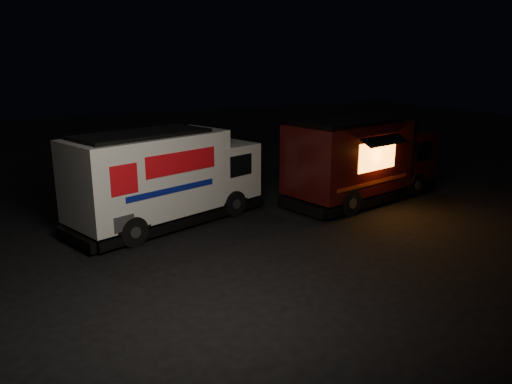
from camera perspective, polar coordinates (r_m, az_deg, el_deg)
The scene contains 3 objects.
ground at distance 15.09m, azimuth -1.24°, elevation -6.44°, with size 80.00×80.00×0.00m, color black.
white_truck at distance 17.26m, azimuth -10.01°, elevation 1.73°, with size 7.16×2.44×3.24m, color silver, non-canonical shape.
red_truck at distance 20.34m, azimuth 12.13°, elevation 3.68°, with size 7.06×2.60×3.29m, color #3B0A0B, non-canonical shape.
Camera 1 is at (-6.23, -12.60, 5.51)m, focal length 35.00 mm.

